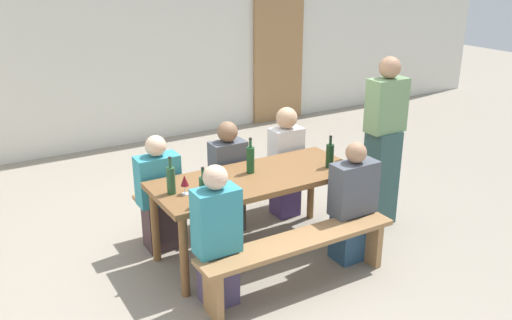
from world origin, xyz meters
TOP-DOWN VIEW (x-y plane):
  - ground_plane at (0.00, 0.00)m, footprint 24.00×24.00m
  - back_wall at (0.00, 3.72)m, footprint 14.00×0.20m
  - wooden_door at (2.54, 3.58)m, footprint 0.90×0.06m
  - tasting_table at (0.00, 0.00)m, footprint 1.84×0.75m
  - bench_near at (0.00, -0.68)m, footprint 1.74×0.30m
  - bench_far at (0.00, 0.68)m, footprint 1.74×0.30m
  - wine_bottle_0 at (0.00, 0.10)m, footprint 0.07×0.07m
  - wine_bottle_1 at (-0.65, -0.31)m, footprint 0.06×0.06m
  - wine_bottle_2 at (-0.78, 0.03)m, footprint 0.07×0.07m
  - wine_bottle_3 at (0.69, -0.15)m, footprint 0.07×0.07m
  - wine_glass_0 at (-0.48, -0.18)m, footprint 0.07×0.07m
  - wine_glass_1 at (-0.69, -0.04)m, footprint 0.07×0.07m
  - seated_guest_near_0 at (-0.65, -0.53)m, footprint 0.34×0.24m
  - seated_guest_near_1 at (0.67, -0.53)m, footprint 0.41×0.24m
  - seated_guest_far_0 at (-0.71, 0.53)m, footprint 0.38×0.24m
  - seated_guest_far_1 at (0.00, 0.53)m, footprint 0.34×0.24m
  - seated_guest_far_2 at (0.67, 0.53)m, footprint 0.33×0.24m
  - standing_host at (1.39, -0.10)m, footprint 0.38×0.24m

SIDE VIEW (x-z plane):
  - ground_plane at x=0.00m, z-range 0.00..0.00m
  - bench_near at x=0.00m, z-range 0.12..0.57m
  - bench_far at x=0.00m, z-range 0.12..0.57m
  - seated_guest_near_1 at x=0.67m, z-range -0.04..1.06m
  - seated_guest_far_0 at x=-0.71m, z-range -0.03..1.06m
  - seated_guest_far_1 at x=0.00m, z-range -0.02..1.09m
  - seated_guest_near_0 at x=-0.65m, z-range -0.03..1.12m
  - seated_guest_far_2 at x=0.67m, z-range -0.01..1.15m
  - tasting_table at x=0.00m, z-range 0.29..1.04m
  - standing_host at x=1.39m, z-range -0.02..1.67m
  - wine_bottle_3 at x=0.69m, z-range 0.71..1.01m
  - wine_glass_1 at x=-0.69m, z-range 0.78..0.95m
  - wine_bottle_2 at x=-0.78m, z-range 0.71..1.03m
  - wine_glass_0 at x=-0.48m, z-range 0.79..0.95m
  - wine_bottle_1 at x=-0.65m, z-range 0.71..1.03m
  - wine_bottle_0 at x=0.00m, z-range 0.71..1.04m
  - wooden_door at x=2.54m, z-range 0.00..2.10m
  - back_wall at x=0.00m, z-range 0.00..3.20m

